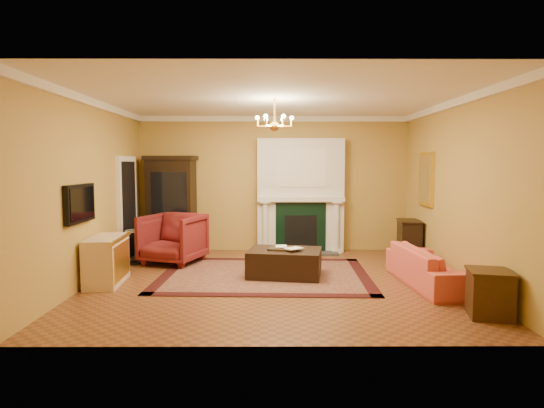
{
  "coord_description": "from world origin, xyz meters",
  "views": [
    {
      "loc": [
        -0.07,
        -7.44,
        1.94
      ],
      "look_at": [
        -0.04,
        0.3,
        1.26
      ],
      "focal_mm": 30.0,
      "sensor_mm": 36.0,
      "label": 1
    }
  ],
  "objects_px": {
    "wingback_armchair": "(173,236)",
    "pedestal_table": "(135,244)",
    "coral_sofa": "(431,260)",
    "commode": "(107,260)",
    "leather_ottoman": "(285,263)",
    "china_cabinet": "(171,206)",
    "console_table": "(409,240)",
    "end_table": "(490,295)"
  },
  "relations": [
    {
      "from": "commode",
      "to": "leather_ottoman",
      "type": "xyz_separation_m",
      "value": [
        2.91,
        0.46,
        -0.14
      ]
    },
    {
      "from": "wingback_armchair",
      "to": "console_table",
      "type": "bearing_deg",
      "value": 23.81
    },
    {
      "from": "leather_ottoman",
      "to": "end_table",
      "type": "bearing_deg",
      "value": -30.4
    },
    {
      "from": "wingback_armchair",
      "to": "china_cabinet",
      "type": "bearing_deg",
      "value": 122.31
    },
    {
      "from": "end_table",
      "to": "leather_ottoman",
      "type": "relative_size",
      "value": 0.47
    },
    {
      "from": "wingback_armchair",
      "to": "pedestal_table",
      "type": "xyz_separation_m",
      "value": [
        -0.73,
        -0.05,
        -0.15
      ]
    },
    {
      "from": "wingback_armchair",
      "to": "pedestal_table",
      "type": "distance_m",
      "value": 0.74
    },
    {
      "from": "china_cabinet",
      "to": "leather_ottoman",
      "type": "bearing_deg",
      "value": -34.67
    },
    {
      "from": "china_cabinet",
      "to": "commode",
      "type": "distance_m",
      "value": 2.78
    },
    {
      "from": "china_cabinet",
      "to": "pedestal_table",
      "type": "xyz_separation_m",
      "value": [
        -0.46,
        -1.19,
        -0.63
      ]
    },
    {
      "from": "wingback_armchair",
      "to": "end_table",
      "type": "xyz_separation_m",
      "value": [
        4.69,
        -3.17,
        -0.25
      ]
    },
    {
      "from": "coral_sofa",
      "to": "leather_ottoman",
      "type": "relative_size",
      "value": 1.69
    },
    {
      "from": "commode",
      "to": "console_table",
      "type": "distance_m",
      "value": 5.83
    },
    {
      "from": "coral_sofa",
      "to": "commode",
      "type": "bearing_deg",
      "value": 84.67
    },
    {
      "from": "china_cabinet",
      "to": "console_table",
      "type": "height_order",
      "value": "china_cabinet"
    },
    {
      "from": "china_cabinet",
      "to": "leather_ottoman",
      "type": "relative_size",
      "value": 1.66
    },
    {
      "from": "china_cabinet",
      "to": "end_table",
      "type": "distance_m",
      "value": 6.61
    },
    {
      "from": "end_table",
      "to": "china_cabinet",
      "type": "bearing_deg",
      "value": 139.04
    },
    {
      "from": "china_cabinet",
      "to": "end_table",
      "type": "bearing_deg",
      "value": -33.4
    },
    {
      "from": "commode",
      "to": "wingback_armchair",
      "type": "bearing_deg",
      "value": 60.04
    },
    {
      "from": "china_cabinet",
      "to": "wingback_armchair",
      "type": "xyz_separation_m",
      "value": [
        0.27,
        -1.13,
        -0.48
      ]
    },
    {
      "from": "pedestal_table",
      "to": "leather_ottoman",
      "type": "height_order",
      "value": "pedestal_table"
    },
    {
      "from": "china_cabinet",
      "to": "coral_sofa",
      "type": "height_order",
      "value": "china_cabinet"
    },
    {
      "from": "commode",
      "to": "console_table",
      "type": "xyz_separation_m",
      "value": [
        5.51,
        1.91,
        0.0
      ]
    },
    {
      "from": "end_table",
      "to": "commode",
      "type": "bearing_deg",
      "value": 163.18
    },
    {
      "from": "console_table",
      "to": "leather_ottoman",
      "type": "distance_m",
      "value": 2.98
    },
    {
      "from": "commode",
      "to": "coral_sofa",
      "type": "bearing_deg",
      "value": -4.95
    },
    {
      "from": "commode",
      "to": "end_table",
      "type": "height_order",
      "value": "commode"
    },
    {
      "from": "commode",
      "to": "leather_ottoman",
      "type": "distance_m",
      "value": 2.95
    },
    {
      "from": "china_cabinet",
      "to": "end_table",
      "type": "height_order",
      "value": "china_cabinet"
    },
    {
      "from": "china_cabinet",
      "to": "pedestal_table",
      "type": "height_order",
      "value": "china_cabinet"
    },
    {
      "from": "end_table",
      "to": "console_table",
      "type": "height_order",
      "value": "console_table"
    },
    {
      "from": "china_cabinet",
      "to": "wingback_armchair",
      "type": "relative_size",
      "value": 1.9
    },
    {
      "from": "wingback_armchair",
      "to": "pedestal_table",
      "type": "bearing_deg",
      "value": -156.69
    },
    {
      "from": "commode",
      "to": "end_table",
      "type": "bearing_deg",
      "value": -20.42
    },
    {
      "from": "china_cabinet",
      "to": "leather_ottoman",
      "type": "xyz_separation_m",
      "value": [
        2.42,
        -2.2,
        -0.77
      ]
    },
    {
      "from": "pedestal_table",
      "to": "coral_sofa",
      "type": "bearing_deg",
      "value": -17.01
    },
    {
      "from": "console_table",
      "to": "commode",
      "type": "bearing_deg",
      "value": -153.73
    },
    {
      "from": "wingback_armchair",
      "to": "coral_sofa",
      "type": "distance_m",
      "value": 4.78
    },
    {
      "from": "pedestal_table",
      "to": "end_table",
      "type": "height_order",
      "value": "pedestal_table"
    },
    {
      "from": "leather_ottoman",
      "to": "wingback_armchair",
      "type": "bearing_deg",
      "value": 163.01
    },
    {
      "from": "pedestal_table",
      "to": "leather_ottoman",
      "type": "distance_m",
      "value": 3.06
    }
  ]
}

